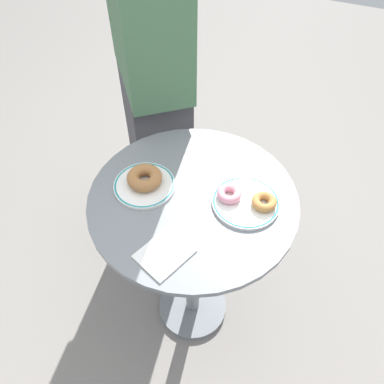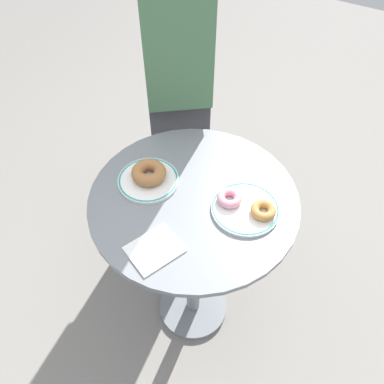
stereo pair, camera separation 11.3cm
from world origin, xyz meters
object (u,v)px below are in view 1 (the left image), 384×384
at_px(plate_left, 144,185).
at_px(person_figure, 154,92).
at_px(donut_pink_frosted, 229,194).
at_px(paper_napkin, 164,254).
at_px(cafe_table, 193,238).
at_px(donut_cinnamon, 145,178).
at_px(donut_old_fashioned, 264,202).
at_px(plate_right, 246,202).

height_order(plate_left, person_figure, person_figure).
distance_m(donut_pink_frosted, paper_napkin, 0.27).
bearing_deg(cafe_table, donut_cinnamon, -176.36).
xyz_separation_m(cafe_table, person_figure, (-0.34, 0.43, 0.23)).
bearing_deg(paper_napkin, donut_cinnamon, 128.34).
distance_m(cafe_table, donut_old_fashioned, 0.32).
distance_m(plate_right, donut_old_fashioned, 0.06).
bearing_deg(cafe_table, plate_left, -173.35).
height_order(donut_old_fashioned, paper_napkin, donut_old_fashioned).
bearing_deg(donut_pink_frosted, paper_napkin, -110.93).
xyz_separation_m(plate_left, donut_old_fashioned, (0.36, 0.06, 0.02)).
bearing_deg(paper_napkin, cafe_table, 91.76).
xyz_separation_m(donut_cinnamon, donut_pink_frosted, (0.26, 0.04, -0.01)).
bearing_deg(person_figure, donut_old_fashioned, -34.90).
bearing_deg(donut_cinnamon, plate_left, -79.37).
distance_m(plate_left, paper_napkin, 0.25).
relative_size(donut_old_fashioned, paper_napkin, 0.55).
distance_m(donut_pink_frosted, person_figure, 0.59).
relative_size(donut_cinnamon, donut_pink_frosted, 1.46).
relative_size(donut_old_fashioned, person_figure, 0.05).
distance_m(cafe_table, person_figure, 0.59).
xyz_separation_m(cafe_table, donut_old_fashioned, (0.21, 0.04, 0.25)).
relative_size(plate_left, paper_napkin, 1.40).
bearing_deg(plate_right, cafe_table, -166.63).
bearing_deg(donut_cinnamon, person_figure, 113.19).
bearing_deg(donut_pink_frosted, plate_left, -168.50).
bearing_deg(donut_cinnamon, cafe_table, 3.64).
relative_size(plate_left, plate_right, 0.95).
height_order(plate_right, donut_old_fashioned, donut_old_fashioned).
bearing_deg(donut_cinnamon, donut_pink_frosted, 9.70).
height_order(cafe_table, donut_pink_frosted, donut_pink_frosted).
bearing_deg(plate_left, donut_cinnamon, 100.63).
bearing_deg(plate_left, cafe_table, 6.65).
distance_m(donut_old_fashioned, donut_pink_frosted, 0.10).
height_order(plate_right, paper_napkin, plate_right).
xyz_separation_m(cafe_table, donut_pink_frosted, (0.10, 0.03, 0.25)).
bearing_deg(donut_pink_frosted, plate_right, 2.76).
height_order(donut_cinnamon, person_figure, person_figure).
height_order(plate_left, donut_cinnamon, donut_cinnamon).
bearing_deg(cafe_table, paper_napkin, -88.24).
bearing_deg(plate_right, paper_napkin, -120.38).
bearing_deg(paper_napkin, donut_pink_frosted, 69.07).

